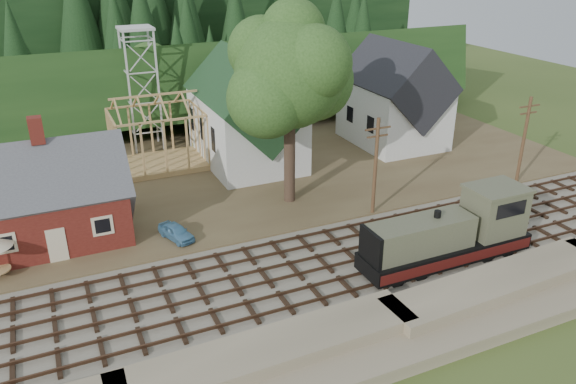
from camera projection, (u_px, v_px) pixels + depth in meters
name	position (u px, v px, depth m)	size (l,w,h in m)	color
ground	(324.00, 267.00, 37.39)	(140.00, 140.00, 0.00)	#384C1E
embankment	(397.00, 342.00, 30.32)	(64.00, 5.00, 1.60)	#7F7259
railroad_bed	(324.00, 265.00, 37.36)	(64.00, 11.00, 0.16)	#726B5B
village_flat	(235.00, 172.00, 52.31)	(64.00, 26.00, 0.30)	brown
hillside	(173.00, 110.00, 72.34)	(70.00, 28.00, 8.00)	#1E3F19
ridge	(148.00, 84.00, 85.66)	(80.00, 20.00, 12.00)	black
depot	(50.00, 201.00, 39.21)	(10.80, 7.41, 9.00)	#541813
church	(247.00, 113.00, 52.41)	(8.40, 15.17, 13.00)	silver
farmhouse	(394.00, 100.00, 58.00)	(8.40, 10.80, 10.60)	silver
timber_frame	(158.00, 137.00, 52.11)	(8.20, 6.20, 6.99)	tan
lattice_tower	(138.00, 52.00, 54.35)	(3.20, 3.20, 12.12)	silver
big_tree	(291.00, 80.00, 42.44)	(10.90, 8.40, 14.70)	#38281E
telegraph_pole_near	(375.00, 166.00, 42.62)	(2.20, 0.28, 8.00)	#4C331E
telegraph_pole_far	(524.00, 140.00, 48.27)	(2.20, 0.28, 8.00)	#4C331E
locomotive	(453.00, 235.00, 37.01)	(12.01, 3.00, 4.80)	black
car_blue	(176.00, 232.00, 40.07)	(1.30, 3.24, 1.10)	#5590B6
car_green	(1.00, 250.00, 37.68)	(1.21, 3.48, 1.15)	#8CB27B
car_red	(399.00, 141.00, 58.10)	(2.10, 4.55, 1.26)	#A9220D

